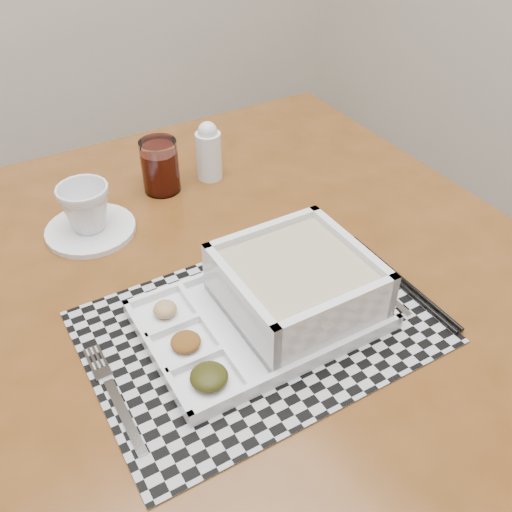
# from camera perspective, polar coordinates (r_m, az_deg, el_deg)

# --- Properties ---
(dining_table) EXTENTS (1.11, 1.11, 0.78)m
(dining_table) POSITION_cam_1_polar(r_m,az_deg,el_deg) (0.92, -3.73, -6.36)
(dining_table) COLOR #4B2B0D
(dining_table) RESTS_ON ground
(placemat) EXTENTS (0.48, 0.36, 0.00)m
(placemat) POSITION_cam_1_polar(r_m,az_deg,el_deg) (0.79, 0.32, -7.14)
(placemat) COLOR #A3A3AA
(placemat) RESTS_ON dining_table
(serving_tray) EXTENTS (0.33, 0.24, 0.09)m
(serving_tray) POSITION_cam_1_polar(r_m,az_deg,el_deg) (0.79, 3.03, -3.88)
(serving_tray) COLOR silver
(serving_tray) RESTS_ON placemat
(fork) EXTENTS (0.03, 0.19, 0.00)m
(fork) POSITION_cam_1_polar(r_m,az_deg,el_deg) (0.74, -14.14, -13.29)
(fork) COLOR #B8B8BF
(fork) RESTS_ON placemat
(spoon) EXTENTS (0.04, 0.18, 0.01)m
(spoon) POSITION_cam_1_polar(r_m,az_deg,el_deg) (0.90, 9.39, -0.56)
(spoon) COLOR #B8B8BF
(spoon) RESTS_ON placemat
(chopsticks) EXTENTS (0.03, 0.24, 0.01)m
(chopsticks) POSITION_cam_1_polar(r_m,az_deg,el_deg) (0.88, 14.26, -2.45)
(chopsticks) COLOR black
(chopsticks) RESTS_ON placemat
(saucer) EXTENTS (0.15, 0.15, 0.01)m
(saucer) POSITION_cam_1_polar(r_m,az_deg,el_deg) (1.00, -16.19, 2.54)
(saucer) COLOR silver
(saucer) RESTS_ON dining_table
(cup) EXTENTS (0.09, 0.09, 0.08)m
(cup) POSITION_cam_1_polar(r_m,az_deg,el_deg) (0.97, -16.65, 4.65)
(cup) COLOR silver
(cup) RESTS_ON saucer
(juice_glass) EXTENTS (0.07, 0.07, 0.10)m
(juice_glass) POSITION_cam_1_polar(r_m,az_deg,el_deg) (1.06, -9.55, 8.67)
(juice_glass) COLOR white
(juice_glass) RESTS_ON dining_table
(creamer_bottle) EXTENTS (0.05, 0.05, 0.11)m
(creamer_bottle) POSITION_cam_1_polar(r_m,az_deg,el_deg) (1.09, -4.75, 10.38)
(creamer_bottle) COLOR silver
(creamer_bottle) RESTS_ON dining_table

